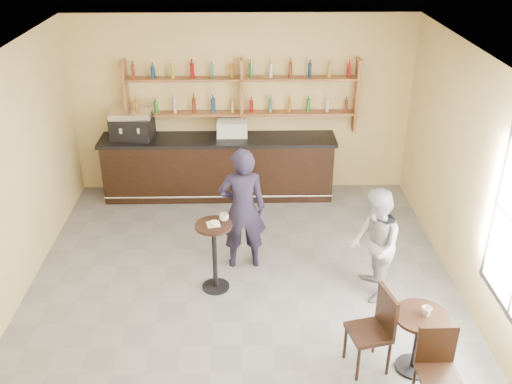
{
  "coord_description": "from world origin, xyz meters",
  "views": [
    {
      "loc": [
        0.06,
        -6.21,
        4.84
      ],
      "look_at": [
        0.2,
        0.8,
        1.25
      ],
      "focal_mm": 40.0,
      "sensor_mm": 36.0,
      "label": 1
    }
  ],
  "objects_px": {
    "cafe_table": "(417,342)",
    "patron_second": "(375,245)",
    "espresso_machine": "(132,125)",
    "chair_west": "(369,332)",
    "man_main": "(242,209)",
    "chair_south": "(439,375)",
    "pastry_case": "(232,129)",
    "bar_counter": "(219,167)",
    "pedestal_table": "(215,257)"
  },
  "relations": [
    {
      "from": "cafe_table",
      "to": "patron_second",
      "type": "height_order",
      "value": "patron_second"
    },
    {
      "from": "espresso_machine",
      "to": "chair_west",
      "type": "bearing_deg",
      "value": -42.97
    },
    {
      "from": "man_main",
      "to": "patron_second",
      "type": "bearing_deg",
      "value": 152.39
    },
    {
      "from": "cafe_table",
      "to": "chair_south",
      "type": "relative_size",
      "value": 0.81
    },
    {
      "from": "pastry_case",
      "to": "man_main",
      "type": "bearing_deg",
      "value": -88.92
    },
    {
      "from": "espresso_machine",
      "to": "chair_south",
      "type": "distance_m",
      "value": 6.46
    },
    {
      "from": "bar_counter",
      "to": "pedestal_table",
      "type": "height_order",
      "value": "bar_counter"
    },
    {
      "from": "pastry_case",
      "to": "cafe_table",
      "type": "relative_size",
      "value": 0.7
    },
    {
      "from": "bar_counter",
      "to": "pastry_case",
      "type": "relative_size",
      "value": 7.67
    },
    {
      "from": "espresso_machine",
      "to": "pastry_case",
      "type": "xyz_separation_m",
      "value": [
        1.74,
        0.0,
        -0.09
      ]
    },
    {
      "from": "bar_counter",
      "to": "chair_south",
      "type": "distance_m",
      "value": 5.61
    },
    {
      "from": "chair_south",
      "to": "patron_second",
      "type": "relative_size",
      "value": 0.61
    },
    {
      "from": "bar_counter",
      "to": "espresso_machine",
      "type": "distance_m",
      "value": 1.69
    },
    {
      "from": "espresso_machine",
      "to": "patron_second",
      "type": "height_order",
      "value": "espresso_machine"
    },
    {
      "from": "pedestal_table",
      "to": "cafe_table",
      "type": "height_order",
      "value": "pedestal_table"
    },
    {
      "from": "bar_counter",
      "to": "pedestal_table",
      "type": "bearing_deg",
      "value": -88.91
    },
    {
      "from": "bar_counter",
      "to": "man_main",
      "type": "bearing_deg",
      "value": -79.06
    },
    {
      "from": "espresso_machine",
      "to": "pedestal_table",
      "type": "bearing_deg",
      "value": -51.89
    },
    {
      "from": "bar_counter",
      "to": "espresso_machine",
      "type": "xyz_separation_m",
      "value": [
        -1.48,
        0.0,
        0.81
      ]
    },
    {
      "from": "pastry_case",
      "to": "chair_west",
      "type": "bearing_deg",
      "value": -73.37
    },
    {
      "from": "chair_west",
      "to": "pedestal_table",
      "type": "bearing_deg",
      "value": -144.01
    },
    {
      "from": "chair_south",
      "to": "pastry_case",
      "type": "bearing_deg",
      "value": 113.32
    },
    {
      "from": "bar_counter",
      "to": "patron_second",
      "type": "distance_m",
      "value": 3.74
    },
    {
      "from": "man_main",
      "to": "patron_second",
      "type": "distance_m",
      "value": 1.91
    },
    {
      "from": "chair_west",
      "to": "patron_second",
      "type": "relative_size",
      "value": 0.64
    },
    {
      "from": "man_main",
      "to": "patron_second",
      "type": "height_order",
      "value": "man_main"
    },
    {
      "from": "bar_counter",
      "to": "chair_west",
      "type": "xyz_separation_m",
      "value": [
        1.86,
        -4.39,
        -0.06
      ]
    },
    {
      "from": "pastry_case",
      "to": "chair_south",
      "type": "relative_size",
      "value": 0.56
    },
    {
      "from": "pedestal_table",
      "to": "chair_west",
      "type": "relative_size",
      "value": 1.01
    },
    {
      "from": "man_main",
      "to": "chair_south",
      "type": "distance_m",
      "value": 3.47
    },
    {
      "from": "pastry_case",
      "to": "chair_west",
      "type": "distance_m",
      "value": 4.74
    },
    {
      "from": "man_main",
      "to": "chair_west",
      "type": "height_order",
      "value": "man_main"
    },
    {
      "from": "chair_south",
      "to": "chair_west",
      "type": "bearing_deg",
      "value": 132.39
    },
    {
      "from": "chair_south",
      "to": "espresso_machine",
      "type": "bearing_deg",
      "value": 127.72
    },
    {
      "from": "pedestal_table",
      "to": "chair_west",
      "type": "xyz_separation_m",
      "value": [
        1.81,
        -1.55,
        -0.01
      ]
    },
    {
      "from": "pastry_case",
      "to": "cafe_table",
      "type": "bearing_deg",
      "value": -67.56
    },
    {
      "from": "espresso_machine",
      "to": "cafe_table",
      "type": "relative_size",
      "value": 0.9
    },
    {
      "from": "patron_second",
      "to": "chair_south",
      "type": "bearing_deg",
      "value": 7.56
    },
    {
      "from": "pedestal_table",
      "to": "man_main",
      "type": "bearing_deg",
      "value": 56.71
    },
    {
      "from": "espresso_machine",
      "to": "chair_south",
      "type": "height_order",
      "value": "espresso_machine"
    },
    {
      "from": "pastry_case",
      "to": "patron_second",
      "type": "relative_size",
      "value": 0.34
    },
    {
      "from": "cafe_table",
      "to": "chair_west",
      "type": "bearing_deg",
      "value": 174.81
    },
    {
      "from": "bar_counter",
      "to": "patron_second",
      "type": "height_order",
      "value": "patron_second"
    },
    {
      "from": "espresso_machine",
      "to": "cafe_table",
      "type": "bearing_deg",
      "value": -39.02
    },
    {
      "from": "espresso_machine",
      "to": "chair_south",
      "type": "xyz_separation_m",
      "value": [
        3.94,
        -5.04,
        -0.89
      ]
    },
    {
      "from": "pedestal_table",
      "to": "patron_second",
      "type": "relative_size",
      "value": 0.65
    },
    {
      "from": "pastry_case",
      "to": "cafe_table",
      "type": "height_order",
      "value": "pastry_case"
    },
    {
      "from": "espresso_machine",
      "to": "pedestal_table",
      "type": "xyz_separation_m",
      "value": [
        1.53,
        -2.84,
        -0.86
      ]
    },
    {
      "from": "espresso_machine",
      "to": "pedestal_table",
      "type": "height_order",
      "value": "espresso_machine"
    },
    {
      "from": "patron_second",
      "to": "bar_counter",
      "type": "bearing_deg",
      "value": -144.64
    }
  ]
}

